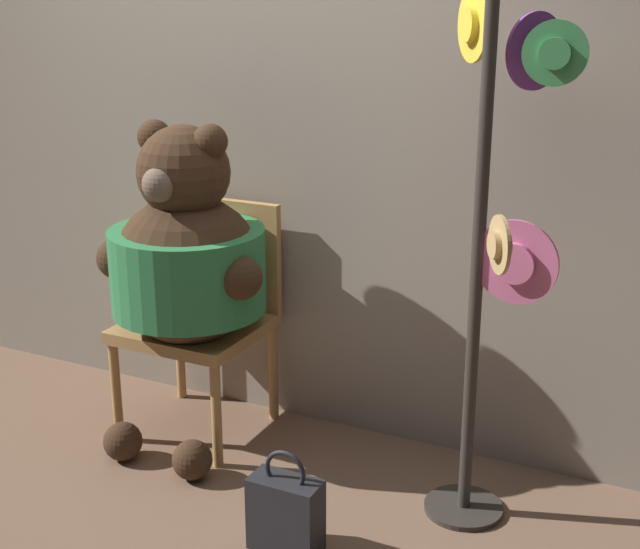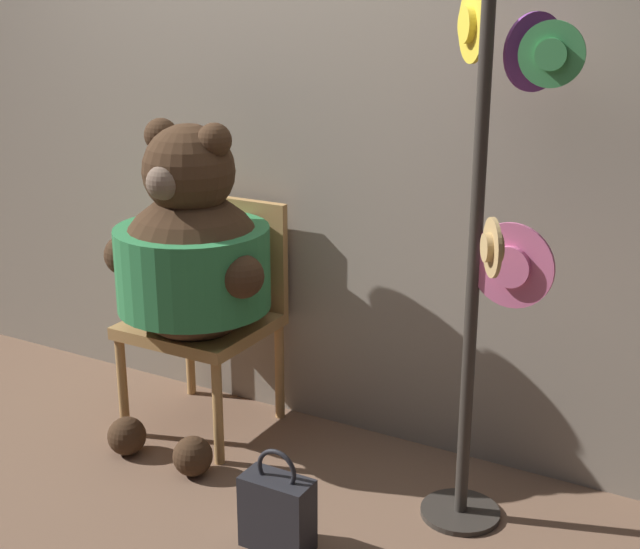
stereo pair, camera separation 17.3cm
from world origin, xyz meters
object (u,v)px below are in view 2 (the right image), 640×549
Objects in this scene: teddy_bear at (192,258)px; hat_display_rack at (492,231)px; handbag_on_ground at (277,511)px; chair at (212,305)px.

teddy_bear is 1.22m from hat_display_rack.
hat_display_rack reaches higher than handbag_on_ground.
chair is at bearing 102.58° from teddy_bear.
teddy_bear is at bearing 144.41° from handbag_on_ground.
teddy_bear is at bearing -77.42° from chair.
handbag_on_ground is (-0.51, -0.50, -0.90)m from hat_display_rack.
teddy_bear is at bearing -179.56° from hat_display_rack.
teddy_bear is 1.06m from handbag_on_ground.
hat_display_rack is 1.15m from handbag_on_ground.
chair is at bearing 172.70° from hat_display_rack.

